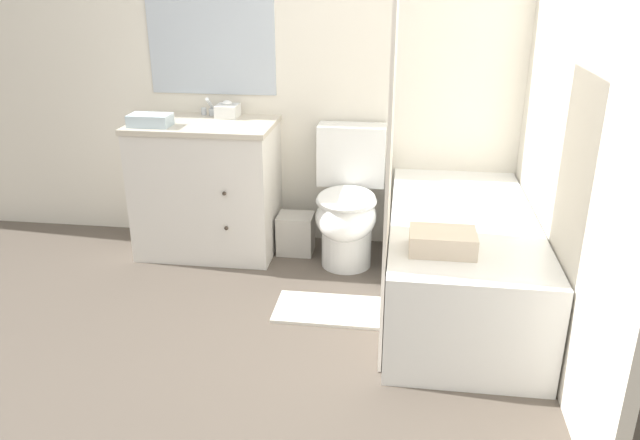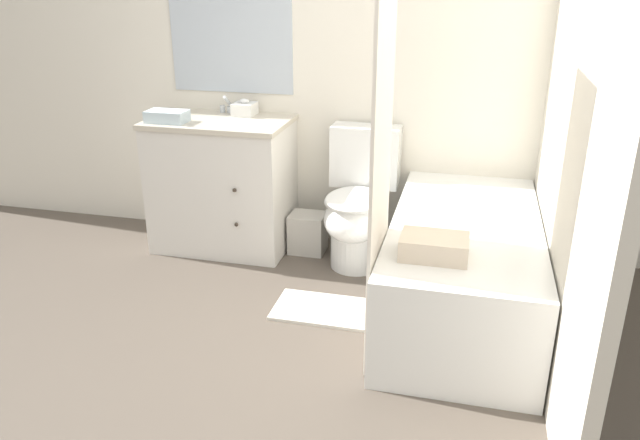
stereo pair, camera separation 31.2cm
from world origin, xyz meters
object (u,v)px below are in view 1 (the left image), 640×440
vanity_cabinet (208,186)px  hand_towel_folded (150,120)px  bath_mat (329,310)px  bath_towel_folded (442,241)px  wastebasket (296,234)px  tissue_box (228,110)px  toilet (348,204)px  sink_faucet (212,110)px  bathtub (459,260)px

vanity_cabinet → hand_towel_folded: hand_towel_folded is taller
bath_mat → bath_towel_folded: bearing=-27.8°
wastebasket → bath_towel_folded: (0.83, -0.99, 0.43)m
tissue_box → bath_towel_folded: bearing=-41.3°
bath_mat → hand_towel_folded: bearing=154.1°
toilet → bath_towel_folded: (0.50, -0.89, 0.18)m
bath_towel_folded → hand_towel_folded: bearing=153.5°
toilet → bath_mat: 0.72m
tissue_box → bath_towel_folded: tissue_box is taller
sink_faucet → hand_towel_folded: (-0.27, -0.33, -0.00)m
bathtub → bath_mat: 0.73m
vanity_cabinet → hand_towel_folded: (-0.27, -0.14, 0.44)m
wastebasket → bath_towel_folded: 1.36m
sink_faucet → bath_towel_folded: (1.38, -1.15, -0.31)m
wastebasket → tissue_box: size_ratio=1.75×
bathtub → wastebasket: size_ratio=6.19×
bath_towel_folded → bath_mat: 0.81m
bath_towel_folded → bath_mat: bearing=152.2°
wastebasket → bath_mat: wastebasket is taller
bathtub → toilet: bearing=144.9°
vanity_cabinet → bath_mat: size_ratio=1.49×
bath_mat → sink_faucet: bearing=134.3°
vanity_cabinet → bathtub: size_ratio=0.55×
toilet → hand_towel_folded: bearing=-176.3°
sink_faucet → bath_towel_folded: size_ratio=0.49×
bathtub → bath_mat: bathtub is taller
vanity_cabinet → bath_mat: (0.84, -0.68, -0.41)m
bathtub → bath_towel_folded: bearing=-105.7°
wastebasket → hand_towel_folded: 1.11m
wastebasket → bathtub: bearing=-29.1°
wastebasket → bath_towel_folded: bath_towel_folded is taller
bathtub → wastebasket: bearing=150.9°
bath_mat → tissue_box: bearing=131.4°
vanity_cabinet → bath_towel_folded: size_ratio=2.93×
toilet → hand_towel_folded: 1.24m
toilet → vanity_cabinet: bearing=175.5°
bathtub → bath_towel_folded: size_ratio=5.31×
toilet → tissue_box: bearing=164.0°
wastebasket → tissue_box: tissue_box is taller
vanity_cabinet → wastebasket: 0.62m
vanity_cabinet → bath_towel_folded: (1.38, -0.96, 0.13)m
wastebasket → bath_towel_folded: bearing=-49.8°
hand_towel_folded → bath_mat: hand_towel_folded is taller
bath_towel_folded → toilet: bearing=119.2°
tissue_box → hand_towel_folded: bearing=-142.1°
wastebasket → sink_faucet: bearing=163.8°
vanity_cabinet → sink_faucet: bearing=90.0°
bathtub → vanity_cabinet: bearing=161.3°
sink_faucet → bathtub: sink_faucet is taller
wastebasket → hand_towel_folded: size_ratio=1.05×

